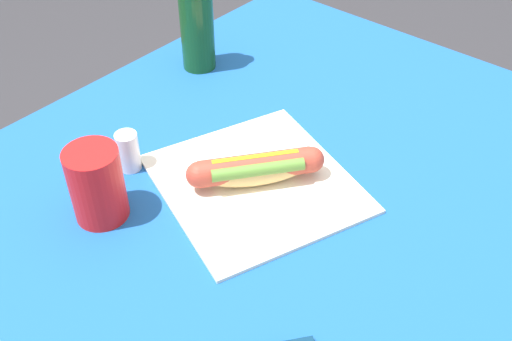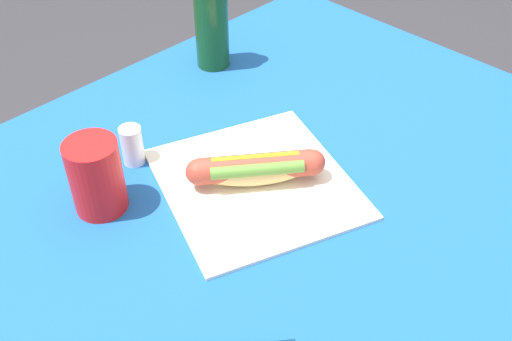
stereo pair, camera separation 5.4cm
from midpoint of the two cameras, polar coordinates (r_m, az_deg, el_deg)
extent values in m
cylinder|color=brown|center=(1.65, 1.31, 2.17)|extent=(0.07, 0.07, 0.70)
cylinder|color=brown|center=(1.45, 21.92, -8.50)|extent=(0.07, 0.07, 0.70)
cube|color=brown|center=(0.99, -0.22, -1.11)|extent=(1.05, 0.81, 0.03)
cube|color=#19519E|center=(0.98, -0.23, -0.37)|extent=(1.11, 0.87, 0.00)
cube|color=silver|center=(0.96, -1.62, -1.27)|extent=(0.37, 0.38, 0.01)
ellipsoid|color=#DBB26B|center=(0.94, -1.66, 0.00)|extent=(0.16, 0.14, 0.05)
cylinder|color=#A83D2D|center=(0.93, -1.66, 0.28)|extent=(0.17, 0.14, 0.04)
sphere|color=#A83D2D|center=(0.93, -7.03, -0.44)|extent=(0.04, 0.04, 0.04)
sphere|color=#A83D2D|center=(0.95, 3.58, 0.99)|extent=(0.04, 0.04, 0.04)
cube|color=yellow|center=(0.92, -1.68, 1.18)|extent=(0.11, 0.09, 0.00)
cylinder|color=#568433|center=(0.92, -1.50, 0.04)|extent=(0.13, 0.10, 0.02)
cylinder|color=#14471E|center=(1.22, -6.87, 13.24)|extent=(0.07, 0.07, 0.18)
cylinder|color=red|center=(0.91, -16.40, -1.31)|extent=(0.08, 0.08, 0.12)
cylinder|color=silver|center=(1.00, -13.44, 1.72)|extent=(0.04, 0.04, 0.07)
camera|label=1|loc=(0.03, -91.66, -1.42)|focal=42.61mm
camera|label=2|loc=(0.03, 88.34, 1.42)|focal=42.61mm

